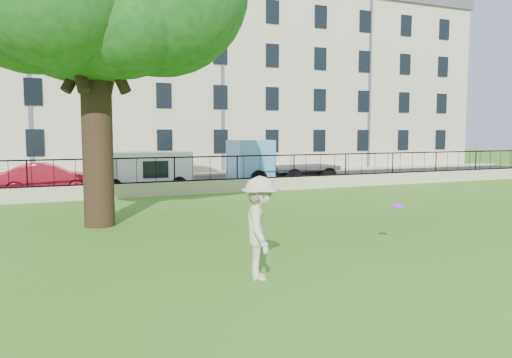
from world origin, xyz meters
name	(u,v)px	position (x,y,z in m)	size (l,w,h in m)	color
ground	(302,256)	(0.00, 0.00, 0.00)	(120.00, 120.00, 0.00)	#376718
retaining_wall	(175,189)	(0.00, 12.00, 0.30)	(50.00, 0.40, 0.60)	tan
iron_railing	(174,170)	(0.00, 12.00, 1.15)	(50.00, 0.05, 1.13)	black
street	(154,185)	(0.00, 16.70, 0.01)	(60.00, 9.00, 0.01)	black
sidewalk	(137,176)	(0.00, 21.90, 0.06)	(60.00, 1.40, 0.12)	tan
building_row	(121,75)	(0.00, 27.57, 6.92)	(56.40, 10.40, 13.80)	beige
man	(260,228)	(-1.56, -1.22, 0.99)	(1.28, 0.74, 1.99)	beige
frisbee	(398,206)	(2.51, -0.20, 1.04)	(0.27, 0.27, 0.03)	#B029EA
red_sedan	(48,179)	(-5.23, 14.40, 0.71)	(1.50, 4.30, 1.42)	#B5162E
white_van	(144,171)	(-0.93, 14.40, 0.94)	(4.46, 1.74, 1.87)	white
blue_truck	(282,162)	(6.50, 14.40, 1.20)	(5.75, 2.04, 2.41)	#619AE3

